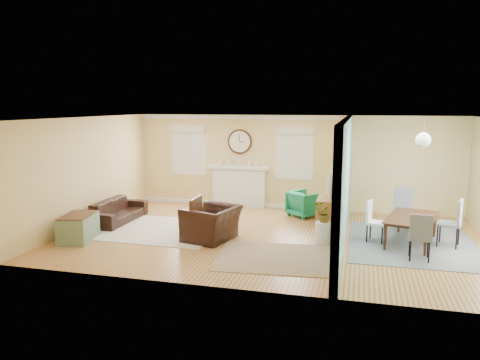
# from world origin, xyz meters

# --- Properties ---
(floor) EXTENTS (9.00, 9.00, 0.00)m
(floor) POSITION_xyz_m (0.00, 0.00, 0.00)
(floor) COLOR brown
(floor) RESTS_ON ground
(wall_back) EXTENTS (9.00, 0.02, 2.60)m
(wall_back) POSITION_xyz_m (0.00, 3.00, 1.30)
(wall_back) COLOR #E3C471
(wall_back) RESTS_ON ground
(wall_front) EXTENTS (9.00, 0.02, 2.60)m
(wall_front) POSITION_xyz_m (0.00, -3.00, 1.30)
(wall_front) COLOR #E3C471
(wall_front) RESTS_ON ground
(wall_left) EXTENTS (0.02, 6.00, 2.60)m
(wall_left) POSITION_xyz_m (-4.50, 0.00, 1.30)
(wall_left) COLOR #E3C471
(wall_left) RESTS_ON ground
(ceiling) EXTENTS (9.00, 6.00, 0.02)m
(ceiling) POSITION_xyz_m (0.00, 0.00, 2.60)
(ceiling) COLOR white
(ceiling) RESTS_ON wall_back
(partition) EXTENTS (0.17, 6.00, 2.60)m
(partition) POSITION_xyz_m (1.51, 0.28, 1.36)
(partition) COLOR #E3C471
(partition) RESTS_ON ground
(fireplace) EXTENTS (1.70, 0.30, 1.17)m
(fireplace) POSITION_xyz_m (-1.50, 2.88, 0.60)
(fireplace) COLOR white
(fireplace) RESTS_ON ground
(wall_clock) EXTENTS (0.70, 0.07, 0.70)m
(wall_clock) POSITION_xyz_m (-1.50, 2.97, 1.85)
(wall_clock) COLOR #472310
(wall_clock) RESTS_ON wall_back
(window_left) EXTENTS (1.05, 0.13, 1.42)m
(window_left) POSITION_xyz_m (-3.05, 2.95, 1.66)
(window_left) COLOR white
(window_left) RESTS_ON wall_back
(window_right) EXTENTS (1.05, 0.13, 1.42)m
(window_right) POSITION_xyz_m (0.05, 2.95, 1.66)
(window_right) COLOR white
(window_right) RESTS_ON wall_back
(pendant) EXTENTS (0.30, 0.30, 0.55)m
(pendant) POSITION_xyz_m (3.00, 0.00, 2.20)
(pendant) COLOR gold
(pendant) RESTS_ON ceiling
(rug_cream) EXTENTS (2.76, 2.40, 0.01)m
(rug_cream) POSITION_xyz_m (-2.59, -0.05, 0.01)
(rug_cream) COLOR beige
(rug_cream) RESTS_ON floor
(rug_jute) EXTENTS (2.42, 2.05, 0.01)m
(rug_jute) POSITION_xyz_m (0.37, -1.34, 0.01)
(rug_jute) COLOR tan
(rug_jute) RESTS_ON floor
(rug_grey) EXTENTS (2.55, 3.19, 0.01)m
(rug_grey) POSITION_xyz_m (2.94, 0.28, 0.01)
(rug_grey) COLOR slate
(rug_grey) RESTS_ON floor
(sofa) EXTENTS (0.74, 1.89, 0.55)m
(sofa) POSITION_xyz_m (-3.97, 0.42, 0.28)
(sofa) COLOR black
(sofa) RESTS_ON floor
(eames_chair) EXTENTS (1.22, 1.32, 0.73)m
(eames_chair) POSITION_xyz_m (-1.22, -0.51, 0.37)
(eames_chair) COLOR black
(eames_chair) RESTS_ON floor
(green_chair) EXTENTS (1.02, 1.02, 0.67)m
(green_chair) POSITION_xyz_m (0.46, 2.14, 0.33)
(green_chair) COLOR #086747
(green_chair) RESTS_ON floor
(trunk) EXTENTS (0.79, 1.08, 0.56)m
(trunk) POSITION_xyz_m (-3.98, -1.26, 0.28)
(trunk) COLOR gray
(trunk) RESTS_ON floor
(credenza) EXTENTS (0.49, 1.43, 0.80)m
(credenza) POSITION_xyz_m (1.15, 1.00, 0.40)
(credenza) COLOR olive
(credenza) RESTS_ON floor
(tv) EXTENTS (0.22, 1.04, 0.59)m
(tv) POSITION_xyz_m (1.13, 1.00, 1.10)
(tv) COLOR black
(tv) RESTS_ON credenza
(garden_stool) EXTENTS (0.31, 0.31, 0.46)m
(garden_stool) POSITION_xyz_m (1.12, -0.17, 0.23)
(garden_stool) COLOR white
(garden_stool) RESTS_ON floor
(potted_plant) EXTENTS (0.45, 0.43, 0.39)m
(potted_plant) POSITION_xyz_m (1.12, -0.17, 0.66)
(potted_plant) COLOR #337F33
(potted_plant) RESTS_ON garden_stool
(dining_table) EXTENTS (1.29, 1.82, 0.58)m
(dining_table) POSITION_xyz_m (2.94, 0.28, 0.29)
(dining_table) COLOR #472310
(dining_table) RESTS_ON floor
(dining_chair_n) EXTENTS (0.49, 0.49, 0.98)m
(dining_chair_n) POSITION_xyz_m (2.87, 1.40, 0.58)
(dining_chair_n) COLOR slate
(dining_chair_n) RESTS_ON floor
(dining_chair_s) EXTENTS (0.42, 0.42, 0.91)m
(dining_chair_s) POSITION_xyz_m (2.96, -0.78, 0.53)
(dining_chair_s) COLOR slate
(dining_chair_s) RESTS_ON floor
(dining_chair_w) EXTENTS (0.47, 0.47, 0.88)m
(dining_chair_w) POSITION_xyz_m (2.21, 0.21, 0.51)
(dining_chair_w) COLOR white
(dining_chair_w) RESTS_ON floor
(dining_chair_e) EXTENTS (0.55, 0.55, 1.00)m
(dining_chair_e) POSITION_xyz_m (3.63, 0.27, 0.59)
(dining_chair_e) COLOR slate
(dining_chair_e) RESTS_ON floor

